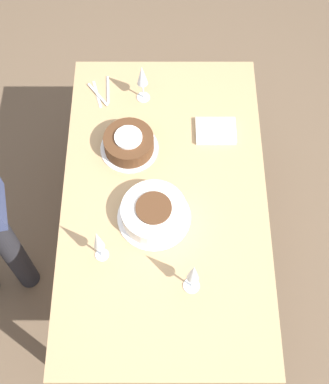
{
  "coord_description": "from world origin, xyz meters",
  "views": [
    {
      "loc": [
        1.1,
        0.0,
        2.84
      ],
      "look_at": [
        0.0,
        0.0,
        0.79
      ],
      "focal_mm": 50.0,
      "sensor_mm": 36.0,
      "label": 1
    }
  ],
  "objects_px": {
    "cake_center_white": "(154,213)",
    "wine_glass_far": "(193,274)",
    "cake_front_chocolate": "(129,143)",
    "wine_glass_near": "(98,241)",
    "wine_glass_extra": "(142,77)"
  },
  "relations": [
    {
      "from": "cake_front_chocolate",
      "to": "wine_glass_near",
      "type": "bearing_deg",
      "value": -10.48
    },
    {
      "from": "cake_front_chocolate",
      "to": "wine_glass_extra",
      "type": "height_order",
      "value": "wine_glass_extra"
    },
    {
      "from": "wine_glass_near",
      "to": "wine_glass_extra",
      "type": "height_order",
      "value": "wine_glass_near"
    },
    {
      "from": "cake_center_white",
      "to": "cake_front_chocolate",
      "type": "relative_size",
      "value": 1.18
    },
    {
      "from": "cake_front_chocolate",
      "to": "wine_glass_near",
      "type": "xyz_separation_m",
      "value": [
        0.53,
        -0.1,
        0.11
      ]
    },
    {
      "from": "cake_center_white",
      "to": "wine_glass_far",
      "type": "relative_size",
      "value": 1.42
    },
    {
      "from": "cake_front_chocolate",
      "to": "wine_glass_extra",
      "type": "relative_size",
      "value": 1.2
    },
    {
      "from": "wine_glass_near",
      "to": "wine_glass_far",
      "type": "bearing_deg",
      "value": 70.12
    },
    {
      "from": "wine_glass_far",
      "to": "wine_glass_extra",
      "type": "distance_m",
      "value": 0.99
    },
    {
      "from": "cake_center_white",
      "to": "cake_front_chocolate",
      "type": "height_order",
      "value": "cake_front_chocolate"
    },
    {
      "from": "wine_glass_near",
      "to": "wine_glass_far",
      "type": "distance_m",
      "value": 0.4
    },
    {
      "from": "wine_glass_far",
      "to": "wine_glass_near",
      "type": "bearing_deg",
      "value": -109.88
    },
    {
      "from": "wine_glass_far",
      "to": "wine_glass_extra",
      "type": "bearing_deg",
      "value": -167.45
    },
    {
      "from": "cake_front_chocolate",
      "to": "wine_glass_far",
      "type": "distance_m",
      "value": 0.73
    },
    {
      "from": "cake_center_white",
      "to": "wine_glass_far",
      "type": "distance_m",
      "value": 0.36
    }
  ]
}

